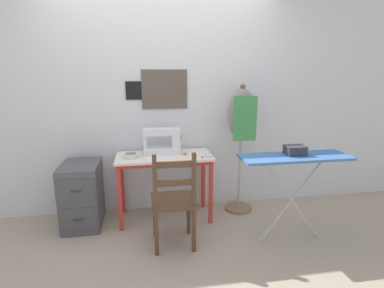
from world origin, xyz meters
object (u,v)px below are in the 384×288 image
object	(u,v)px
thread_spool_near_machine	(185,154)
ironing_board	(295,161)
sewing_machine	(164,142)
filing_cabinet	(82,195)
fabric_bowl	(131,156)
scissors	(205,157)
wooden_chair	(173,201)
dress_form	(242,122)
storage_box	(295,150)

from	to	relation	value
thread_spool_near_machine	ironing_board	distance (m)	1.14
sewing_machine	filing_cabinet	size ratio (longest dim) A/B	0.61
fabric_bowl	scissors	distance (m)	0.78
ironing_board	wooden_chair	bearing A→B (deg)	175.08
sewing_machine	ironing_board	xyz separation A→B (m)	(1.16, -0.74, -0.06)
dress_form	scissors	bearing A→B (deg)	-155.15
filing_cabinet	dress_form	xyz separation A→B (m)	(1.77, 0.08, 0.72)
filing_cabinet	ironing_board	bearing A→B (deg)	-17.84
fabric_bowl	storage_box	size ratio (longest dim) A/B	0.85
wooden_chair	fabric_bowl	bearing A→B (deg)	126.49
fabric_bowl	filing_cabinet	distance (m)	0.68
thread_spool_near_machine	sewing_machine	bearing A→B (deg)	157.30
wooden_chair	dress_form	size ratio (longest dim) A/B	0.63
storage_box	thread_spool_near_machine	bearing A→B (deg)	147.34
wooden_chair	ironing_board	xyz separation A→B (m)	(1.12, -0.10, 0.36)
scissors	filing_cabinet	distance (m)	1.37
sewing_machine	fabric_bowl	distance (m)	0.39
sewing_machine	wooden_chair	xyz separation A→B (m)	(0.04, -0.64, -0.42)
thread_spool_near_machine	dress_form	size ratio (longest dim) A/B	0.03
dress_form	storage_box	world-z (taller)	dress_form
ironing_board	storage_box	distance (m)	0.10
thread_spool_near_machine	wooden_chair	world-z (taller)	wooden_chair
filing_cabinet	thread_spool_near_machine	bearing A→B (deg)	-0.73
fabric_bowl	filing_cabinet	world-z (taller)	fabric_bowl
dress_form	storage_box	size ratio (longest dim) A/B	7.91
scissors	thread_spool_near_machine	size ratio (longest dim) A/B	3.14
thread_spool_near_machine	fabric_bowl	bearing A→B (deg)	-177.96
fabric_bowl	storage_box	distance (m)	1.64
scissors	dress_form	distance (m)	0.61
storage_box	ironing_board	bearing A→B (deg)	-109.77
thread_spool_near_machine	storage_box	world-z (taller)	storage_box
ironing_board	fabric_bowl	bearing A→B (deg)	157.61
fabric_bowl	dress_form	xyz separation A→B (m)	(1.24, 0.11, 0.30)
filing_cabinet	storage_box	xyz separation A→B (m)	(2.06, -0.62, 0.57)
sewing_machine	fabric_bowl	xyz separation A→B (m)	(-0.35, -0.11, -0.11)
scissors	filing_cabinet	world-z (taller)	scissors
scissors	dress_form	bearing A→B (deg)	24.85
wooden_chair	ironing_board	size ratio (longest dim) A/B	0.92
wooden_chair	filing_cabinet	size ratio (longest dim) A/B	1.38
sewing_machine	storage_box	size ratio (longest dim) A/B	2.20
sewing_machine	fabric_bowl	bearing A→B (deg)	-162.20
ironing_board	storage_box	world-z (taller)	storage_box
fabric_bowl	wooden_chair	xyz separation A→B (m)	(0.39, -0.53, -0.31)
fabric_bowl	ironing_board	bearing A→B (deg)	-22.39
fabric_bowl	wooden_chair	world-z (taller)	wooden_chair
dress_form	ironing_board	world-z (taller)	dress_form
fabric_bowl	ironing_board	distance (m)	1.64
wooden_chair	filing_cabinet	world-z (taller)	wooden_chair
ironing_board	storage_box	xyz separation A→B (m)	(0.01, 0.04, 0.10)
scissors	dress_form	world-z (taller)	dress_form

